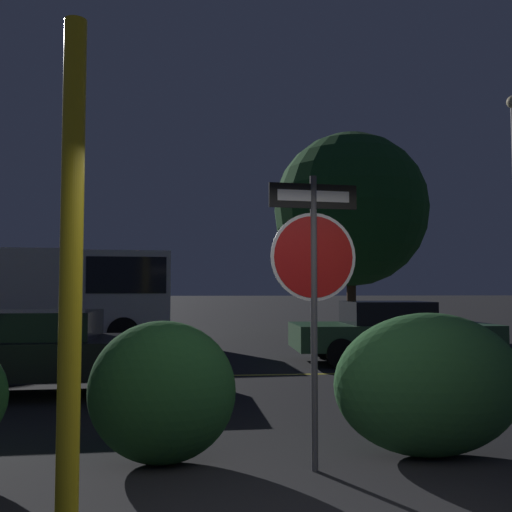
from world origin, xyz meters
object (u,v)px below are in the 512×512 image
object	(u,v)px
passing_car_3	(391,331)
stop_sign	(314,263)
passing_car_2	(42,350)
delivery_truck	(66,290)
tree_0	(351,210)
yellow_pole_left	(71,277)
hedge_bush_2	(162,392)
hedge_bush_3	(429,384)

from	to	relation	value
passing_car_3	stop_sign	bearing A→B (deg)	-22.67
passing_car_2	delivery_truck	world-z (taller)	delivery_truck
stop_sign	tree_0	distance (m)	15.02
passing_car_2	tree_0	distance (m)	13.21
passing_car_3	tree_0	xyz separation A→B (m)	(1.08, 7.10, 3.66)
yellow_pole_left	delivery_truck	bearing A→B (deg)	102.70
delivery_truck	yellow_pole_left	bearing A→B (deg)	8.76
yellow_pole_left	delivery_truck	distance (m)	12.98
delivery_truck	tree_0	bearing A→B (deg)	103.68
hedge_bush_2	tree_0	bearing A→B (deg)	68.06
hedge_bush_2	stop_sign	bearing A→B (deg)	-13.46
passing_car_2	tree_0	xyz separation A→B (m)	(7.63, 10.14, 3.68)
passing_car_2	tree_0	size ratio (longest dim) A/B	0.68
hedge_bush_2	passing_car_3	bearing A→B (deg)	56.36
stop_sign	delivery_truck	bearing A→B (deg)	106.05
stop_sign	hedge_bush_2	world-z (taller)	stop_sign
passing_car_2	passing_car_3	xyz separation A→B (m)	(6.54, 3.04, 0.02)
hedge_bush_3	yellow_pole_left	bearing A→B (deg)	-151.65
hedge_bush_3	passing_car_2	world-z (taller)	hedge_bush_3
yellow_pole_left	hedge_bush_3	bearing A→B (deg)	28.35
yellow_pole_left	delivery_truck	size ratio (longest dim) A/B	0.53
tree_0	yellow_pole_left	bearing A→B (deg)	-111.36
passing_car_2	passing_car_3	world-z (taller)	passing_car_3
hedge_bush_3	delivery_truck	distance (m)	12.53
hedge_bush_3	passing_car_3	world-z (taller)	hedge_bush_3
delivery_truck	tree_0	world-z (taller)	tree_0
delivery_truck	hedge_bush_3	bearing A→B (deg)	23.97
tree_0	hedge_bush_3	bearing A→B (deg)	-102.45
yellow_pole_left	passing_car_3	bearing A→B (deg)	59.34
stop_sign	delivery_truck	size ratio (longest dim) A/B	0.42
hedge_bush_3	passing_car_3	xyz separation A→B (m)	(1.98, 6.78, -0.01)
yellow_pole_left	tree_0	distance (m)	16.85
hedge_bush_2	hedge_bush_3	size ratio (longest dim) A/B	0.72
stop_sign	hedge_bush_2	bearing A→B (deg)	160.21
stop_sign	passing_car_3	world-z (taller)	stop_sign
yellow_pole_left	delivery_truck	world-z (taller)	yellow_pole_left
tree_0	passing_car_3	bearing A→B (deg)	-98.68
passing_car_3	hedge_bush_2	bearing A→B (deg)	-32.28
hedge_bush_2	passing_car_3	size ratio (longest dim) A/B	0.30
yellow_pole_left	passing_car_3	world-z (taller)	yellow_pole_left
passing_car_3	passing_car_2	bearing A→B (deg)	-63.70
passing_car_3	tree_0	distance (m)	8.06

